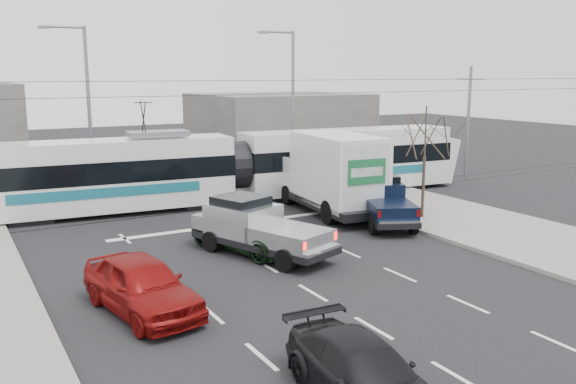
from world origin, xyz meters
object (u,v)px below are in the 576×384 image
street_lamp_near (290,98)px  traffic_signal (351,152)px  tram (235,167)px  navy_pickup (383,201)px  bare_tree (425,137)px  dark_car (364,374)px  red_car (142,285)px  green_car (254,232)px  box_truck (331,174)px  silver_pickup (256,226)px  street_lamp_far (85,101)px

street_lamp_near → traffic_signal: bearing=-96.4°
tram → navy_pickup: (3.68, -7.46, -0.82)m
bare_tree → navy_pickup: (-1.97, 0.40, -2.76)m
dark_car → red_car: bearing=113.2°
street_lamp_near → tram: (-5.36, -3.64, -3.27)m
tram → red_car: (-8.57, -12.29, -1.05)m
tram → red_car: 15.02m
street_lamp_near → navy_pickup: size_ratio=1.72×
traffic_signal → tram: size_ratio=0.14×
green_car → box_truck: bearing=16.1°
traffic_signal → silver_pickup: traffic_signal is taller
bare_tree → box_truck: size_ratio=0.64×
tram → dark_car: size_ratio=5.77×
dark_car → silver_pickup: bearing=78.5°
street_lamp_far → green_car: street_lamp_far is taller
tram → box_truck: (2.88, -4.55, 0.03)m
tram → traffic_signal: bearing=-35.5°
bare_tree → dark_car: (-11.77, -11.35, -3.15)m
bare_tree → box_truck: (-2.76, 3.31, -1.92)m
street_lamp_far → green_car: 14.98m
street_lamp_far → tram: 8.96m
street_lamp_near → green_car: 15.35m
red_car → dark_car: 7.34m
bare_tree → dark_car: size_ratio=1.13×
box_truck → navy_pickup: 3.13m
bare_tree → dark_car: 16.65m
dark_car → street_lamp_near: bearing=67.0°
tram → box_truck: bearing=-52.7°
bare_tree → green_car: bare_tree is taller
tram → silver_pickup: bearing=-105.4°
traffic_signal → tram: 6.01m
bare_tree → street_lamp_far: bearing=131.1°
street_lamp_far → dark_car: 25.25m
street_lamp_far → navy_pickup: bearing=-53.2°
navy_pickup → silver_pickup: bearing=-144.9°
bare_tree → box_truck: bearing=129.9°
silver_pickup → bare_tree: bearing=-13.9°
red_car → box_truck: bearing=24.7°
street_lamp_far → box_truck: (9.02, -10.19, -3.24)m
street_lamp_far → box_truck: size_ratio=1.15×
tram → silver_pickup: 9.44m
silver_pickup → box_truck: size_ratio=0.77×
street_lamp_near → silver_pickup: bearing=-124.8°
navy_pickup → dark_car: size_ratio=1.18×
navy_pickup → red_car: size_ratio=1.12×
bare_tree → traffic_signal: (-1.13, 4.00, -1.05)m
box_truck → red_car: bearing=-139.7°
tram → dark_car: bearing=-102.7°
street_lamp_far → street_lamp_near: bearing=-9.9°
traffic_signal → street_lamp_near: size_ratio=0.40×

